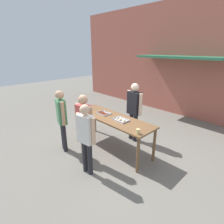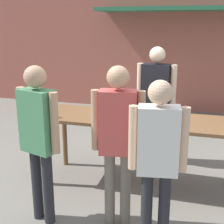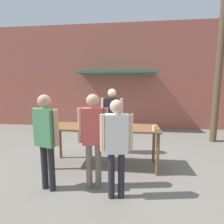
{
  "view_description": "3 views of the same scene",
  "coord_description": "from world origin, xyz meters",
  "px_view_note": "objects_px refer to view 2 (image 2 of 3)",
  "views": [
    {
      "loc": [
        3.2,
        -3.04,
        2.7
      ],
      "look_at": [
        0.0,
        0.0,
        1.09
      ],
      "focal_mm": 28.0,
      "sensor_mm": 36.0,
      "label": 1
    },
    {
      "loc": [
        0.71,
        -3.74,
        2.1
      ],
      "look_at": [
        -0.35,
        0.0,
        0.99
      ],
      "focal_mm": 50.0,
      "sensor_mm": 36.0,
      "label": 2
    },
    {
      "loc": [
        0.64,
        -3.83,
        1.84
      ],
      "look_at": [
        0.11,
        0.8,
        1.16
      ],
      "focal_mm": 28.0,
      "sensor_mm": 36.0,
      "label": 3
    }
  ],
  "objects_px": {
    "food_tray_sausages": "(112,115)",
    "person_server_behind_table": "(156,95)",
    "person_customer_with_cup": "(158,152)",
    "person_customer_waiting_in_line": "(118,133)",
    "food_tray_buns": "(164,118)",
    "condiment_jar_mustard": "(49,114)",
    "person_customer_holding_hotdog": "(39,131)",
    "condiment_jar_ketchup": "(55,115)"
  },
  "relations": [
    {
      "from": "condiment_jar_mustard",
      "to": "person_customer_with_cup",
      "type": "bearing_deg",
      "value": -29.92
    },
    {
      "from": "person_customer_holding_hotdog",
      "to": "person_customer_waiting_in_line",
      "type": "relative_size",
      "value": 1.0
    },
    {
      "from": "person_customer_with_cup",
      "to": "food_tray_buns",
      "type": "bearing_deg",
      "value": -95.36
    },
    {
      "from": "condiment_jar_mustard",
      "to": "condiment_jar_ketchup",
      "type": "height_order",
      "value": "same"
    },
    {
      "from": "condiment_jar_mustard",
      "to": "person_server_behind_table",
      "type": "relative_size",
      "value": 0.04
    },
    {
      "from": "food_tray_buns",
      "to": "person_server_behind_table",
      "type": "relative_size",
      "value": 0.23
    },
    {
      "from": "person_customer_holding_hotdog",
      "to": "condiment_jar_mustard",
      "type": "bearing_deg",
      "value": -52.81
    },
    {
      "from": "person_server_behind_table",
      "to": "person_customer_with_cup",
      "type": "relative_size",
      "value": 1.08
    },
    {
      "from": "food_tray_sausages",
      "to": "person_customer_with_cup",
      "type": "distance_m",
      "value": 1.37
    },
    {
      "from": "food_tray_buns",
      "to": "food_tray_sausages",
      "type": "bearing_deg",
      "value": -179.8
    },
    {
      "from": "food_tray_buns",
      "to": "condiment_jar_mustard",
      "type": "bearing_deg",
      "value": -169.03
    },
    {
      "from": "person_customer_waiting_in_line",
      "to": "person_customer_holding_hotdog",
      "type": "bearing_deg",
      "value": 2.43
    },
    {
      "from": "person_customer_with_cup",
      "to": "person_customer_waiting_in_line",
      "type": "xyz_separation_m",
      "value": [
        -0.44,
        0.26,
        0.05
      ]
    },
    {
      "from": "food_tray_sausages",
      "to": "condiment_jar_ketchup",
      "type": "bearing_deg",
      "value": -157.21
    },
    {
      "from": "food_tray_buns",
      "to": "person_customer_waiting_in_line",
      "type": "distance_m",
      "value": 0.96
    },
    {
      "from": "condiment_jar_mustard",
      "to": "person_customer_holding_hotdog",
      "type": "distance_m",
      "value": 0.82
    },
    {
      "from": "condiment_jar_ketchup",
      "to": "person_server_behind_table",
      "type": "xyz_separation_m",
      "value": [
        1.13,
        1.08,
        0.09
      ]
    },
    {
      "from": "food_tray_sausages",
      "to": "condiment_jar_mustard",
      "type": "height_order",
      "value": "condiment_jar_mustard"
    },
    {
      "from": "person_customer_waiting_in_line",
      "to": "condiment_jar_ketchup",
      "type": "bearing_deg",
      "value": -40.75
    },
    {
      "from": "food_tray_buns",
      "to": "person_customer_waiting_in_line",
      "type": "xyz_separation_m",
      "value": [
        -0.37,
        -0.89,
        0.08
      ]
    },
    {
      "from": "food_tray_sausages",
      "to": "condiment_jar_ketchup",
      "type": "xyz_separation_m",
      "value": [
        -0.67,
        -0.28,
        0.02
      ]
    },
    {
      "from": "food_tray_buns",
      "to": "condiment_jar_ketchup",
      "type": "distance_m",
      "value": 1.38
    },
    {
      "from": "condiment_jar_mustard",
      "to": "condiment_jar_ketchup",
      "type": "bearing_deg",
      "value": -3.07
    },
    {
      "from": "person_customer_waiting_in_line",
      "to": "food_tray_buns",
      "type": "bearing_deg",
      "value": -121.57
    },
    {
      "from": "condiment_jar_mustard",
      "to": "condiment_jar_ketchup",
      "type": "relative_size",
      "value": 1.0
    },
    {
      "from": "person_customer_with_cup",
      "to": "person_customer_waiting_in_line",
      "type": "bearing_deg",
      "value": -39.81
    },
    {
      "from": "food_tray_sausages",
      "to": "person_customer_holding_hotdog",
      "type": "height_order",
      "value": "person_customer_holding_hotdog"
    },
    {
      "from": "condiment_jar_ketchup",
      "to": "person_server_behind_table",
      "type": "distance_m",
      "value": 1.56
    },
    {
      "from": "food_tray_sausages",
      "to": "person_server_behind_table",
      "type": "height_order",
      "value": "person_server_behind_table"
    },
    {
      "from": "person_customer_with_cup",
      "to": "person_customer_waiting_in_line",
      "type": "height_order",
      "value": "person_customer_waiting_in_line"
    },
    {
      "from": "person_customer_with_cup",
      "to": "person_customer_waiting_in_line",
      "type": "distance_m",
      "value": 0.51
    },
    {
      "from": "person_customer_holding_hotdog",
      "to": "condiment_jar_ketchup",
      "type": "bearing_deg",
      "value": -58.91
    },
    {
      "from": "person_customer_holding_hotdog",
      "to": "food_tray_buns",
      "type": "bearing_deg",
      "value": -120.62
    },
    {
      "from": "food_tray_sausages",
      "to": "person_server_behind_table",
      "type": "relative_size",
      "value": 0.21
    },
    {
      "from": "person_server_behind_table",
      "to": "person_customer_with_cup",
      "type": "xyz_separation_m",
      "value": [
        0.29,
        -1.94,
        -0.08
      ]
    },
    {
      "from": "food_tray_buns",
      "to": "person_customer_with_cup",
      "type": "distance_m",
      "value": 1.15
    },
    {
      "from": "person_server_behind_table",
      "to": "person_customer_holding_hotdog",
      "type": "relative_size",
      "value": 1.04
    },
    {
      "from": "person_customer_holding_hotdog",
      "to": "person_customer_waiting_in_line",
      "type": "height_order",
      "value": "person_customer_waiting_in_line"
    },
    {
      "from": "food_tray_sausages",
      "to": "condiment_jar_ketchup",
      "type": "distance_m",
      "value": 0.73
    },
    {
      "from": "condiment_jar_ketchup",
      "to": "person_customer_holding_hotdog",
      "type": "relative_size",
      "value": 0.05
    },
    {
      "from": "condiment_jar_ketchup",
      "to": "person_customer_waiting_in_line",
      "type": "height_order",
      "value": "person_customer_waiting_in_line"
    },
    {
      "from": "person_server_behind_table",
      "to": "person_customer_with_cup",
      "type": "bearing_deg",
      "value": -74.33
    }
  ]
}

